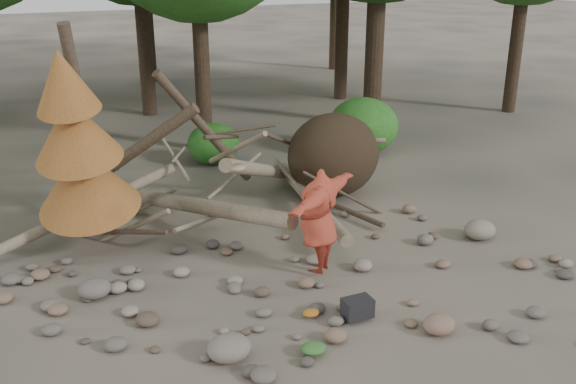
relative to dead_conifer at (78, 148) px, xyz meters
name	(u,v)px	position (x,y,z in m)	size (l,w,h in m)	color
ground	(315,302)	(3.12, -3.37, -2.11)	(120.00, 120.00, 0.00)	#514C44
deadfall_pile	(312,161)	(5.13, 0.87, -1.16)	(8.55, 5.24, 3.30)	#332619
dead_conifer	(78,148)	(0.00, 0.00, 0.00)	(2.06, 2.16, 4.35)	#4C3F30
bush_mid	(213,144)	(3.92, 4.43, -1.55)	(1.40, 1.40, 1.12)	#28681E
bush_right	(363,126)	(8.12, 3.63, -1.31)	(2.00, 2.00, 1.60)	#327B26
frisbee_thrower	(318,221)	(3.59, -2.51, -1.07)	(2.72, 1.94, 2.16)	#A33624
backpack	(357,311)	(3.47, -4.13, -1.96)	(0.46, 0.31, 0.31)	black
cloth_green	(313,351)	(2.41, -4.70, -2.04)	(0.37, 0.31, 0.14)	#32692A
cloth_orange	(311,316)	(2.82, -3.80, -2.06)	(0.28, 0.23, 0.10)	#A35D1B
boulder_front_left	(229,348)	(1.29, -4.30, -1.92)	(0.63, 0.57, 0.38)	slate
boulder_front_right	(439,324)	(4.40, -4.96, -1.96)	(0.50, 0.45, 0.30)	#846353
boulder_mid_right	(480,230)	(7.25, -2.48, -1.92)	(0.64, 0.58, 0.38)	gray
boulder_mid_left	(94,289)	(-0.18, -1.73, -1.95)	(0.55, 0.50, 0.33)	#665D56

